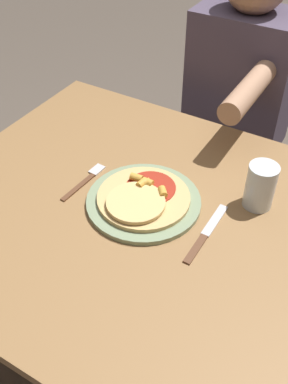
% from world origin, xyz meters
% --- Properties ---
extents(ground_plane, '(8.00, 8.00, 0.00)m').
position_xyz_m(ground_plane, '(0.00, 0.00, 0.00)').
color(ground_plane, brown).
extents(dining_table, '(1.12, 0.96, 0.75)m').
position_xyz_m(dining_table, '(0.00, 0.00, 0.64)').
color(dining_table, olive).
rests_on(dining_table, ground_plane).
extents(plate, '(0.30, 0.30, 0.01)m').
position_xyz_m(plate, '(0.00, 0.03, 0.75)').
color(plate, gray).
rests_on(plate, dining_table).
extents(pizza, '(0.24, 0.24, 0.04)m').
position_xyz_m(pizza, '(0.00, 0.02, 0.77)').
color(pizza, tan).
rests_on(pizza, plate).
extents(fork, '(0.03, 0.18, 0.00)m').
position_xyz_m(fork, '(-0.18, 0.03, 0.75)').
color(fork, brown).
rests_on(fork, dining_table).
extents(knife, '(0.02, 0.22, 0.00)m').
position_xyz_m(knife, '(0.19, 0.01, 0.75)').
color(knife, brown).
rests_on(knife, dining_table).
extents(drinking_glass, '(0.08, 0.08, 0.12)m').
position_xyz_m(drinking_glass, '(0.26, 0.18, 0.81)').
color(drinking_glass, silver).
rests_on(drinking_glass, dining_table).
extents(person_diner, '(0.36, 0.52, 1.22)m').
position_xyz_m(person_diner, '(-0.00, 0.72, 0.72)').
color(person_diner, '#2D2D38').
rests_on(person_diner, ground_plane).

